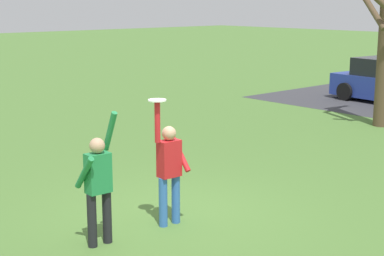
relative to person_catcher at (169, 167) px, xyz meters
The scene contains 4 objects.
ground_plane 1.06m from the person_catcher, 131.74° to the left, with size 120.00×120.00×0.00m, color #4C7533.
person_catcher is the anchor object (origin of this frame).
person_defender 1.32m from the person_catcher, 92.22° to the right, with size 0.49×0.55×2.04m.
frisbee_disc 1.13m from the person_catcher, 92.22° to the right, with size 0.29×0.29×0.02m, color white.
Camera 1 is at (7.47, -6.22, 3.59)m, focal length 56.06 mm.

